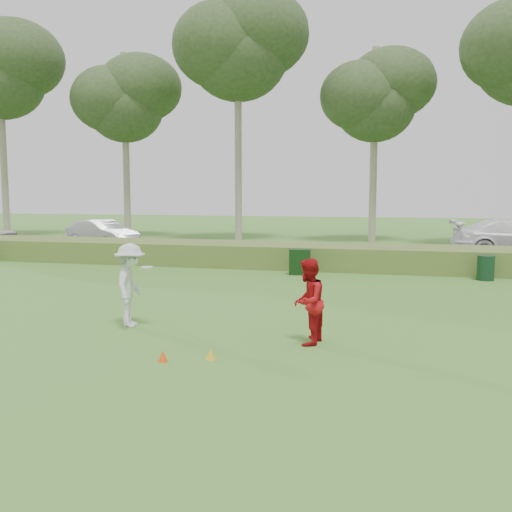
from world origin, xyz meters
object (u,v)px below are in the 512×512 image
(cone_yellow, at_px, (211,354))
(utility_cabinet, at_px, (300,262))
(cone_orange, at_px, (163,356))
(player_white, at_px, (130,285))
(car_mid, at_px, (102,234))
(player_red, at_px, (308,302))
(trash_bin, at_px, (486,268))

(cone_yellow, relative_size, utility_cabinet, 0.21)
(cone_orange, distance_m, utility_cabinet, 11.31)
(player_white, distance_m, cone_orange, 3.08)
(cone_orange, xyz_separation_m, cone_yellow, (0.79, 0.33, -0.00))
(player_white, bearing_deg, cone_orange, -155.84)
(cone_orange, relative_size, utility_cabinet, 0.21)
(cone_yellow, bearing_deg, car_mid, 124.44)
(cone_orange, height_order, utility_cabinet, utility_cabinet)
(player_white, relative_size, cone_orange, 9.44)
(player_red, bearing_deg, car_mid, -133.09)
(cone_yellow, relative_size, car_mid, 0.04)
(player_red, relative_size, cone_orange, 8.65)
(player_white, xyz_separation_m, cone_orange, (1.80, -2.35, -0.84))
(cone_orange, bearing_deg, trash_bin, 59.20)
(cone_orange, bearing_deg, player_white, 127.36)
(player_white, height_order, cone_yellow, player_white)
(player_red, xyz_separation_m, utility_cabinet, (-1.84, 9.48, -0.39))
(trash_bin, bearing_deg, player_white, -133.37)
(cone_yellow, distance_m, trash_bin, 12.76)
(utility_cabinet, xyz_separation_m, trash_bin, (6.41, 0.24, -0.04))
(car_mid, bearing_deg, cone_orange, -123.69)
(cone_orange, bearing_deg, player_red, 38.13)
(utility_cabinet, distance_m, trash_bin, 6.41)
(utility_cabinet, bearing_deg, cone_orange, -97.60)
(trash_bin, height_order, car_mid, car_mid)
(cone_orange, xyz_separation_m, car_mid, (-11.33, 18.01, 0.71))
(player_white, distance_m, utility_cabinet, 9.23)
(player_white, xyz_separation_m, utility_cabinet, (2.26, 8.94, -0.47))
(cone_yellow, xyz_separation_m, car_mid, (-12.12, 17.68, 0.71))
(cone_yellow, bearing_deg, utility_cabinet, 91.69)
(player_white, distance_m, car_mid, 18.33)
(player_white, distance_m, player_red, 4.14)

